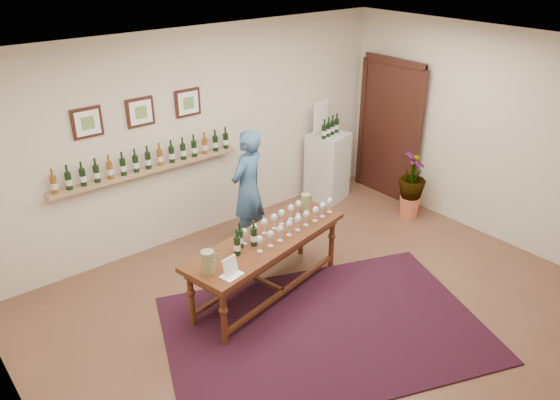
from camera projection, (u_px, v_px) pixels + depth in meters
ground at (325, 313)px, 6.06m from camera, size 6.00×6.00×0.00m
room_shell at (346, 135)px, 8.06m from camera, size 6.00×6.00×6.00m
rug at (325, 329)px, 5.81m from camera, size 3.87×3.23×0.02m
tasting_table at (267, 247)px, 6.13m from camera, size 2.19×1.09×0.74m
table_glasses at (286, 222)px, 6.21m from camera, size 1.46×0.56×0.20m
table_bottles at (243, 235)px, 5.81m from camera, size 0.32×0.22×0.32m
pitcher_left at (208, 262)px, 5.40m from camera, size 0.19×0.19×0.25m
pitcher_right at (306, 202)px, 6.64m from camera, size 0.16×0.16×0.22m
menu_card at (230, 266)px, 5.38m from camera, size 0.24×0.19×0.19m
display_pedestal at (327, 166)px, 8.52m from camera, size 0.65×0.65×1.06m
pedestal_bottles at (330, 127)px, 8.18m from camera, size 0.28×0.14×0.27m
info_sign at (321, 116)px, 8.25m from camera, size 0.37×0.12×0.52m
potted_plant at (412, 185)px, 7.92m from camera, size 0.65×0.65×0.88m
person at (248, 189)px, 7.11m from camera, size 0.68×0.56×1.60m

